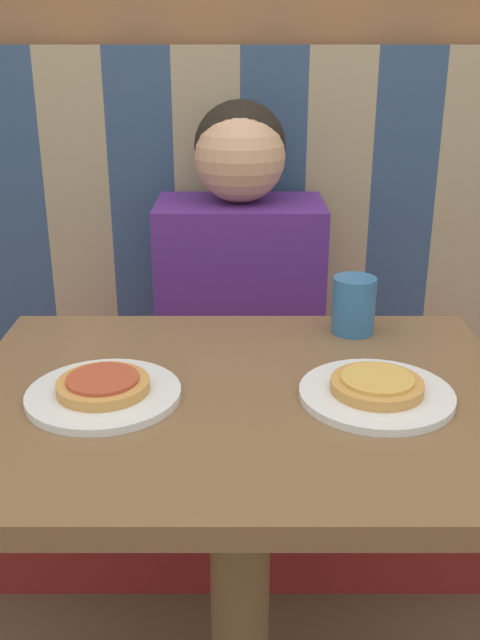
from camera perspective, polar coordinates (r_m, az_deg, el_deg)
name	(u,v)px	position (r m, az deg, el deg)	size (l,w,h in m)	color
wall_back	(240,8)	(1.87, 0.00, 23.71)	(7.00, 0.05, 2.60)	brown
booth_seat	(240,454)	(1.86, 0.00, -10.70)	(1.28, 0.47, 0.48)	maroon
booth_backrest	(240,203)	(1.81, 0.00, 9.35)	(1.28, 0.07, 0.74)	navy
dining_table	(240,458)	(1.14, 0.00, -10.98)	(0.85, 0.64, 0.73)	brown
person	(240,250)	(1.64, 0.00, 5.63)	(0.38, 0.24, 0.63)	#4C237A
plate_left	(104,394)	(1.08, -10.85, -5.86)	(0.23, 0.23, 0.01)	white
plate_right	(376,394)	(1.08, 10.84, -5.87)	(0.23, 0.23, 0.01)	white
pizza_left	(103,385)	(1.07, -10.91, -5.09)	(0.14, 0.14, 0.02)	#C68E47
pizza_right	(377,385)	(1.07, 10.90, -5.09)	(0.14, 0.14, 0.02)	#C68E47
drinking_cup	(354,305)	(1.29, 9.08, 1.18)	(0.08, 0.08, 0.10)	#2D669E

